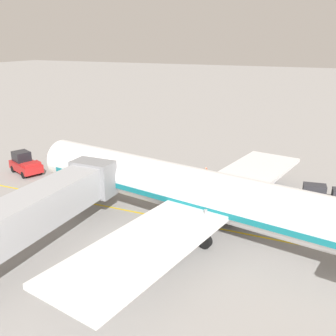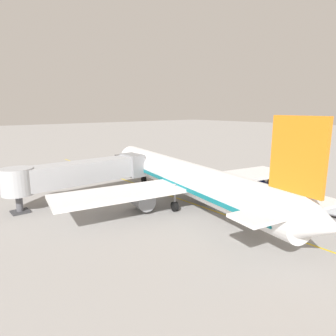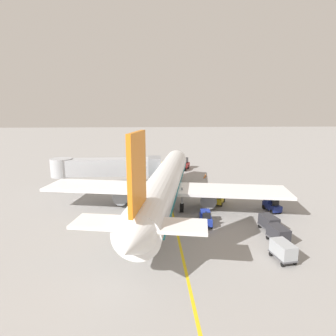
# 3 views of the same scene
# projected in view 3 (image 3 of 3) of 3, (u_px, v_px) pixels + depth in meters

# --- Properties ---
(ground_plane) EXTENTS (400.00, 400.00, 0.00)m
(ground_plane) POSITION_uv_depth(u_px,v_px,m) (171.00, 206.00, 34.71)
(ground_plane) COLOR gray
(gate_lead_in_line) EXTENTS (0.24, 80.00, 0.01)m
(gate_lead_in_line) POSITION_uv_depth(u_px,v_px,m) (171.00, 206.00, 34.71)
(gate_lead_in_line) COLOR gold
(gate_lead_in_line) RESTS_ON ground
(parked_airliner) EXTENTS (30.44, 37.19, 10.63)m
(parked_airliner) POSITION_uv_depth(u_px,v_px,m) (165.00, 183.00, 33.98)
(parked_airliner) COLOR white
(parked_airliner) RESTS_ON ground
(jet_bridge) EXTENTS (17.31, 3.50, 4.98)m
(jet_bridge) POSITION_uv_depth(u_px,v_px,m) (107.00, 167.00, 42.44)
(jet_bridge) COLOR #A8AAAF
(jet_bridge) RESTS_ON ground
(pushback_tractor) EXTENTS (3.74, 4.91, 2.40)m
(pushback_tractor) POSITION_uv_depth(u_px,v_px,m) (182.00, 164.00, 57.27)
(pushback_tractor) COLOR #B21E1E
(pushback_tractor) RESTS_ON ground
(baggage_tug_lead) EXTENTS (2.18, 2.77, 1.62)m
(baggage_tug_lead) POSITION_uv_depth(u_px,v_px,m) (219.00, 198.00, 35.59)
(baggage_tug_lead) COLOR gold
(baggage_tug_lead) RESTS_ON ground
(baggage_tug_trailing) EXTENTS (1.58, 2.64, 1.62)m
(baggage_tug_trailing) POSITION_uv_depth(u_px,v_px,m) (272.00, 206.00, 32.87)
(baggage_tug_trailing) COLOR navy
(baggage_tug_trailing) RESTS_ON ground
(baggage_tug_spare) EXTENTS (1.51, 2.61, 1.62)m
(baggage_tug_spare) POSITION_uv_depth(u_px,v_px,m) (206.00, 218.00, 28.87)
(baggage_tug_spare) COLOR #1E339E
(baggage_tug_spare) RESTS_ON ground
(baggage_cart_front) EXTENTS (1.59, 2.97, 1.58)m
(baggage_cart_front) POSITION_uv_depth(u_px,v_px,m) (269.00, 222.00, 27.33)
(baggage_cart_front) COLOR #4C4C51
(baggage_cart_front) RESTS_ON ground
(baggage_cart_second_in_train) EXTENTS (1.59, 2.97, 1.58)m
(baggage_cart_second_in_train) POSITION_uv_depth(u_px,v_px,m) (278.00, 233.00, 24.75)
(baggage_cart_second_in_train) COLOR #4C4C51
(baggage_cart_second_in_train) RESTS_ON ground
(baggage_cart_third_in_train) EXTENTS (1.59, 2.97, 1.58)m
(baggage_cart_third_in_train) POSITION_uv_depth(u_px,v_px,m) (283.00, 250.00, 21.76)
(baggage_cart_third_in_train) COLOR #4C4C51
(baggage_cart_third_in_train) RESTS_ON ground
(ground_crew_wing_walker) EXTENTS (0.41, 0.68, 1.69)m
(ground_crew_wing_walker) POSITION_uv_depth(u_px,v_px,m) (238.00, 191.00, 38.17)
(ground_crew_wing_walker) COLOR #232328
(ground_crew_wing_walker) RESTS_ON ground
(safety_cone_nose_left) EXTENTS (0.36, 0.36, 0.59)m
(safety_cone_nose_left) POSITION_uv_depth(u_px,v_px,m) (204.00, 177.00, 49.62)
(safety_cone_nose_left) COLOR black
(safety_cone_nose_left) RESTS_ON ground
(safety_cone_nose_right) EXTENTS (0.36, 0.36, 0.59)m
(safety_cone_nose_right) POSITION_uv_depth(u_px,v_px,m) (205.00, 175.00, 50.77)
(safety_cone_nose_right) COLOR black
(safety_cone_nose_right) RESTS_ON ground
(safety_cone_wing_tip) EXTENTS (0.36, 0.36, 0.59)m
(safety_cone_wing_tip) POSITION_uv_depth(u_px,v_px,m) (211.00, 184.00, 44.48)
(safety_cone_wing_tip) COLOR black
(safety_cone_wing_tip) RESTS_ON ground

